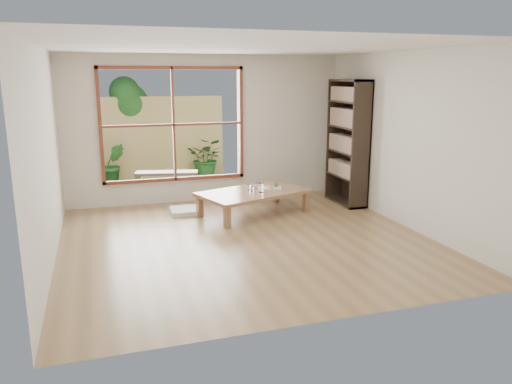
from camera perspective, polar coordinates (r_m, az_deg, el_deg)
ground at (r=7.02m, az=-1.11°, el=-5.48°), size 5.00×5.00×0.00m
low_table at (r=8.22m, az=-0.26°, el=-0.19°), size 1.99×1.51×0.39m
floor_cushion at (r=8.43m, az=-7.97°, el=-2.11°), size 0.54×0.54×0.07m
bookshelf at (r=8.96m, az=10.44°, el=5.58°), size 0.35×0.98×2.18m
glass_tall at (r=8.09m, az=0.55°, el=0.48°), size 0.08×0.08×0.16m
glass_mid at (r=8.37m, az=0.13°, el=0.72°), size 0.07×0.07×0.10m
glass_short at (r=8.29m, az=-0.80°, el=0.57°), size 0.07×0.07×0.09m
glass_small at (r=8.18m, az=-0.44°, el=0.33°), size 0.06×0.06×0.08m
food_tray at (r=8.39m, az=1.95°, el=0.56°), size 0.35×0.29×0.09m
deck at (r=10.26m, az=-10.07°, el=0.38°), size 2.80×2.00×0.05m
garden_bench at (r=9.93m, az=-10.16°, el=1.98°), size 1.25×0.59×0.38m
bamboo_fence at (r=11.09m, az=-10.98°, el=6.02°), size 2.80×0.06×1.80m
shrub_right at (r=11.09m, az=-5.64°, el=3.93°), size 0.99×0.93×0.88m
shrub_left at (r=10.71m, az=-15.99°, el=3.08°), size 0.54×0.47×0.86m
garden_tree at (r=11.26m, az=-14.80°, el=9.65°), size 1.04×0.85×2.22m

